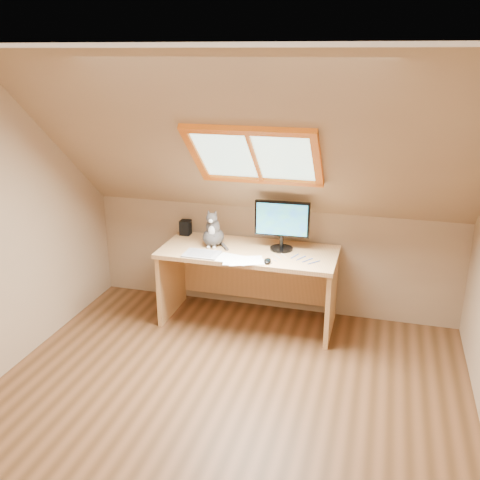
% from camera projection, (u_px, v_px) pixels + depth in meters
% --- Properties ---
extents(ground, '(3.50, 3.50, 0.00)m').
position_uv_depth(ground, '(216.00, 416.00, 3.70)').
color(ground, brown).
rests_on(ground, ground).
extents(room_shell, '(3.52, 3.52, 2.41)m').
position_uv_depth(room_shell, '(208.00, 223.00, 3.13)').
color(room_shell, '#A18460').
rests_on(room_shell, ground).
extents(desk, '(1.57, 0.68, 0.71)m').
position_uv_depth(desk, '(250.00, 270.00, 4.88)').
color(desk, tan).
rests_on(desk, ground).
extents(monitor, '(0.48, 0.20, 0.44)m').
position_uv_depth(monitor, '(282.00, 222.00, 4.66)').
color(monitor, black).
rests_on(monitor, desk).
extents(cat, '(0.21, 0.25, 0.35)m').
position_uv_depth(cat, '(213.00, 233.00, 4.81)').
color(cat, '#46413E').
rests_on(cat, desk).
extents(desk_speaker, '(0.10, 0.10, 0.14)m').
position_uv_depth(desk_speaker, '(185.00, 227.00, 5.12)').
color(desk_speaker, black).
rests_on(desk_speaker, desk).
extents(graphics_tablet, '(0.31, 0.22, 0.01)m').
position_uv_depth(graphics_tablet, '(202.00, 254.00, 4.63)').
color(graphics_tablet, '#B2B2B7').
rests_on(graphics_tablet, desk).
extents(mouse, '(0.07, 0.11, 0.03)m').
position_uv_depth(mouse, '(267.00, 261.00, 4.45)').
color(mouse, black).
rests_on(mouse, desk).
extents(papers, '(0.35, 0.30, 0.01)m').
position_uv_depth(papers, '(236.00, 260.00, 4.52)').
color(papers, white).
rests_on(papers, desk).
extents(cables, '(0.51, 0.26, 0.01)m').
position_uv_depth(cables, '(293.00, 259.00, 4.53)').
color(cables, silver).
rests_on(cables, desk).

